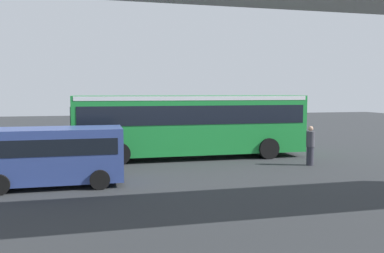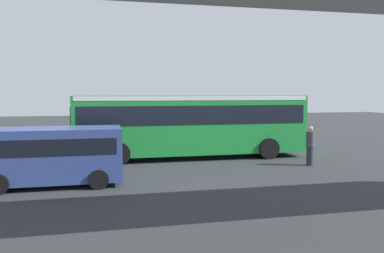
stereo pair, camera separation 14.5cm
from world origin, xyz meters
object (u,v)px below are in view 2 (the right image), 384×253
Objects in this scene: city_bus at (191,121)px; traffic_sign at (160,116)px; parked_van at (52,153)px; pedestrian at (310,146)px.

city_bus reaches higher than traffic_sign.
city_bus is 2.40× the size of parked_van.
traffic_sign reaches higher than pedestrian.
parked_van is 11.04m from pedestrian.
traffic_sign is at bearing -79.47° from city_bus.
city_bus reaches higher than pedestrian.
parked_van is 10.84m from traffic_sign.
parked_van is 2.68× the size of pedestrian.
pedestrian is at bearing 125.27° from traffic_sign.
city_bus is 6.44× the size of pedestrian.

